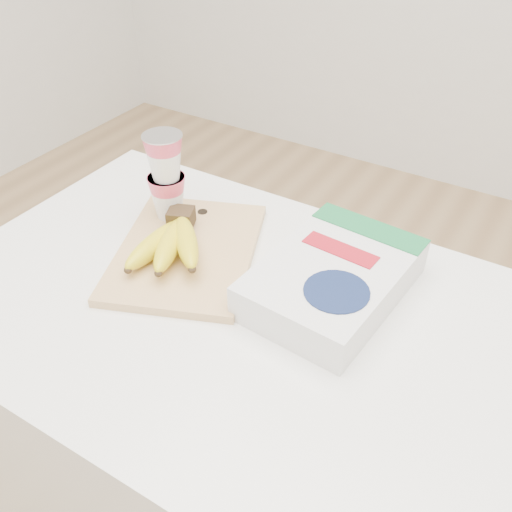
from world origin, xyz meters
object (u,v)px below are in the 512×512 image
(table, at_px, (234,439))
(yogurt_stack, at_px, (166,174))
(cereal_box, at_px, (333,278))
(bananas, at_px, (171,241))
(cutting_board, at_px, (187,252))

(table, bearing_deg, yogurt_stack, 148.99)
(yogurt_stack, xyz_separation_m, cereal_box, (0.37, -0.03, -0.08))
(bananas, height_order, yogurt_stack, yogurt_stack)
(table, relative_size, cutting_board, 3.07)
(table, height_order, yogurt_stack, yogurt_stack)
(cutting_board, bearing_deg, cereal_box, -13.01)
(cereal_box, bearing_deg, table, -136.62)
(yogurt_stack, relative_size, cereal_box, 0.54)
(bananas, bearing_deg, cutting_board, 59.27)
(yogurt_stack, distance_m, cereal_box, 0.38)
(cutting_board, relative_size, cereal_box, 1.04)
(bananas, distance_m, yogurt_stack, 0.14)
(table, height_order, cutting_board, cutting_board)
(cutting_board, distance_m, bananas, 0.04)
(cutting_board, relative_size, yogurt_stack, 1.90)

